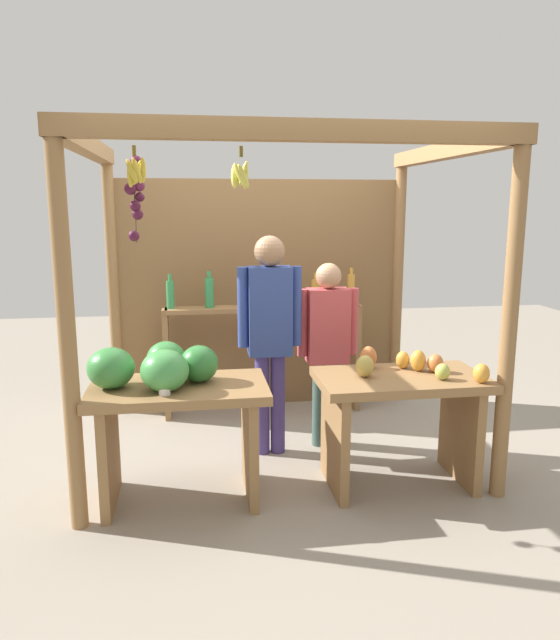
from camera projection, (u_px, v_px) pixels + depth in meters
ground_plane at (276, 445)px, 4.73m from camera, size 12.00×12.00×0.00m
market_stall at (267, 266)px, 4.90m from camera, size 2.79×2.17×2.36m
fruit_counter_left at (169, 396)px, 3.74m from camera, size 1.17×0.66×1.03m
fruit_counter_right at (401, 404)px, 3.99m from camera, size 1.12×0.64×0.93m
bottle_shelf_unit at (263, 330)px, 5.33m from camera, size 1.78×0.22×1.33m
vendor_man at (270, 325)px, 4.41m from camera, size 0.48×0.23×1.67m
vendor_woman at (328, 340)px, 4.59m from camera, size 0.48×0.20×1.46m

